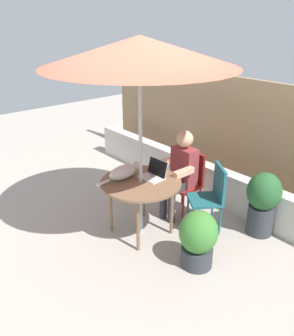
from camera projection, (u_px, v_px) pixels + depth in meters
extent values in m
plane|color=#ADA399|center=(141.00, 232.00, 4.62)|extent=(14.00, 14.00, 0.00)
cube|color=#937756|center=(240.00, 136.00, 5.45)|extent=(5.90, 0.08, 1.76)
cube|color=beige|center=(210.00, 183.00, 5.33)|extent=(5.31, 0.20, 0.55)
cylinder|color=brown|center=(141.00, 182.00, 4.34)|extent=(1.00, 1.00, 0.03)
cylinder|color=brown|center=(172.00, 210.00, 4.46)|extent=(0.04, 0.04, 0.70)
cylinder|color=brown|center=(144.00, 194.00, 4.84)|extent=(0.04, 0.04, 0.70)
cylinder|color=brown|center=(111.00, 207.00, 4.51)|extent=(0.04, 0.04, 0.70)
cylinder|color=brown|center=(138.00, 225.00, 4.13)|extent=(0.04, 0.04, 0.70)
cylinder|color=#B7B7BC|center=(141.00, 152.00, 4.17)|extent=(0.04, 0.04, 2.24)
cone|color=#BF4C38|center=(140.00, 51.00, 3.72)|extent=(2.15, 2.15, 0.32)
sphere|color=#B7B7BC|center=(140.00, 50.00, 3.71)|extent=(0.06, 0.06, 0.06)
cube|color=maroon|center=(183.00, 186.00, 4.91)|extent=(0.40, 0.40, 0.04)
cube|color=maroon|center=(193.00, 167.00, 4.92)|extent=(0.40, 0.04, 0.44)
cylinder|color=maroon|center=(200.00, 200.00, 4.98)|extent=(0.03, 0.03, 0.40)
cylinder|color=maroon|center=(182.00, 192.00, 5.22)|extent=(0.03, 0.03, 0.40)
cylinder|color=maroon|center=(166.00, 199.00, 5.02)|extent=(0.03, 0.03, 0.40)
cylinder|color=maroon|center=(183.00, 208.00, 4.78)|extent=(0.03, 0.03, 0.40)
cube|color=#1E606B|center=(205.00, 200.00, 4.54)|extent=(0.56, 0.56, 0.04)
cube|color=#1E606B|center=(220.00, 183.00, 4.46)|extent=(0.35, 0.25, 0.44)
cylinder|color=#1E606B|center=(220.00, 221.00, 4.49)|extent=(0.03, 0.03, 0.40)
cylinder|color=#1E606B|center=(212.00, 207.00, 4.80)|extent=(0.03, 0.03, 0.40)
cylinder|color=#1E606B|center=(188.00, 209.00, 4.77)|extent=(0.03, 0.03, 0.40)
cylinder|color=#1E606B|center=(194.00, 222.00, 4.46)|extent=(0.03, 0.03, 0.40)
cube|color=maroon|center=(184.00, 167.00, 4.80)|extent=(0.34, 0.20, 0.54)
sphere|color=#DBAD89|center=(185.00, 139.00, 4.63)|extent=(0.22, 0.22, 0.22)
cube|color=#383842|center=(172.00, 183.00, 4.85)|extent=(0.12, 0.30, 0.12)
cylinder|color=#383842|center=(163.00, 203.00, 4.87)|extent=(0.10, 0.10, 0.44)
cube|color=#383842|center=(180.00, 187.00, 4.74)|extent=(0.12, 0.30, 0.12)
cylinder|color=#383842|center=(171.00, 208.00, 4.76)|extent=(0.10, 0.10, 0.44)
cube|color=#DBAD89|center=(162.00, 163.00, 4.78)|extent=(0.08, 0.32, 0.08)
cube|color=#DBAD89|center=(184.00, 172.00, 4.51)|extent=(0.08, 0.32, 0.08)
cube|color=silver|center=(151.00, 178.00, 4.41)|extent=(0.31, 0.23, 0.02)
cube|color=black|center=(157.00, 167.00, 4.43)|extent=(0.30, 0.07, 0.20)
cube|color=silver|center=(158.00, 167.00, 4.43)|extent=(0.30, 0.07, 0.20)
ellipsoid|color=silver|center=(123.00, 172.00, 4.37)|extent=(0.21, 0.41, 0.17)
sphere|color=silver|center=(136.00, 166.00, 4.51)|extent=(0.11, 0.11, 0.11)
ellipsoid|color=white|center=(130.00, 173.00, 4.46)|extent=(0.13, 0.13, 0.09)
cylinder|color=silver|center=(103.00, 183.00, 4.24)|extent=(0.05, 0.18, 0.04)
cone|color=silver|center=(138.00, 163.00, 4.47)|extent=(0.04, 0.04, 0.03)
cone|color=silver|center=(135.00, 161.00, 4.51)|extent=(0.04, 0.04, 0.03)
cylinder|color=#33383D|center=(260.00, 219.00, 4.54)|extent=(0.33, 0.33, 0.39)
ellipsoid|color=#26592D|center=(264.00, 191.00, 4.37)|extent=(0.43, 0.43, 0.49)
cylinder|color=#33383D|center=(197.00, 256.00, 3.98)|extent=(0.35, 0.35, 0.23)
ellipsoid|color=#3D7F33|center=(198.00, 232.00, 3.85)|extent=(0.43, 0.43, 0.49)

